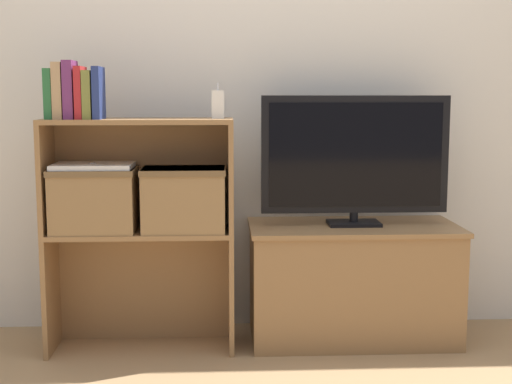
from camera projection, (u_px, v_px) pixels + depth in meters
ground_plane at (258, 357)px, 2.88m from camera, size 16.00×16.00×0.00m
wall_back at (252, 61)px, 3.17m from camera, size 10.00×0.05×2.40m
tv_stand at (352, 282)px, 3.08m from camera, size 0.89×0.44×0.50m
tv at (355, 157)px, 3.00m from camera, size 0.79×0.14×0.55m
bookshelf_lower_tier at (143, 273)px, 3.01m from camera, size 0.76×0.27×0.50m
bookshelf_upper_tier at (140, 160)px, 2.94m from camera, size 0.76×0.27×0.46m
book_forest at (50, 94)px, 2.80m from camera, size 0.03×0.12×0.20m
book_tan at (60, 91)px, 2.80m from camera, size 0.04×0.13×0.22m
book_plum at (70, 90)px, 2.80m from camera, size 0.04×0.13×0.23m
book_crimson at (81, 93)px, 2.81m from camera, size 0.03×0.15×0.21m
book_olive at (89, 95)px, 2.81m from camera, size 0.03×0.15×0.19m
book_navy at (99, 93)px, 2.81m from camera, size 0.03×0.16×0.20m
baby_monitor at (218, 104)px, 2.87m from camera, size 0.05×0.04×0.14m
storage_basket_left at (94, 197)px, 2.88m from camera, size 0.34×0.24×0.26m
storage_basket_right at (184, 197)px, 2.90m from camera, size 0.34×0.24×0.26m
laptop at (93, 166)px, 2.86m from camera, size 0.32×0.22×0.02m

